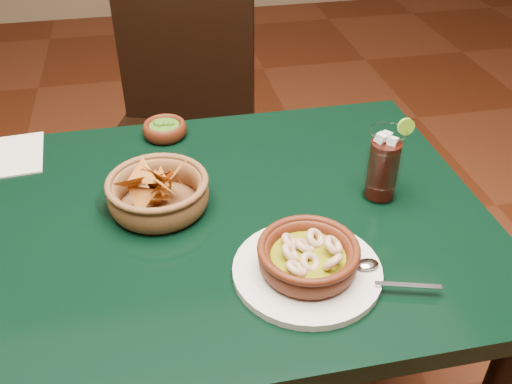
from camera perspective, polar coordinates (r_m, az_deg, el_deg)
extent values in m
cube|color=black|center=(1.14, -7.13, -3.51)|extent=(1.20, 0.80, 0.04)
cylinder|color=black|center=(1.74, 10.61, -3.74)|extent=(0.06, 0.06, 0.71)
cube|color=black|center=(1.80, -8.16, 3.44)|extent=(0.59, 0.59, 0.04)
cylinder|color=black|center=(1.86, -14.99, -5.79)|extent=(0.04, 0.04, 0.49)
cylinder|color=black|center=(1.76, -2.97, -7.28)|extent=(0.04, 0.04, 0.49)
cylinder|color=black|center=(2.15, -11.27, 1.09)|extent=(0.04, 0.04, 0.49)
cylinder|color=black|center=(2.06, -0.85, 0.16)|extent=(0.04, 0.04, 0.49)
cube|color=black|center=(1.86, -7.11, 13.73)|extent=(0.42, 0.18, 0.48)
cylinder|color=silver|center=(1.00, 5.12, -7.86)|extent=(0.26, 0.26, 0.01)
cylinder|color=#44180B|center=(1.00, 5.16, -7.40)|extent=(0.15, 0.15, 0.01)
torus|color=#44180B|center=(0.98, 5.22, -6.55)|extent=(0.19, 0.19, 0.04)
torus|color=#44180B|center=(0.97, 5.29, -5.64)|extent=(0.18, 0.18, 0.01)
cylinder|color=#676A0D|center=(0.98, 5.23, -6.47)|extent=(0.13, 0.13, 0.01)
torus|color=#CEAB8C|center=(0.98, 7.74, -5.30)|extent=(0.05, 0.06, 0.04)
torus|color=#CEAB8C|center=(1.00, 5.97, -4.64)|extent=(0.05, 0.05, 0.04)
torus|color=#CEAB8C|center=(0.99, 4.87, -5.38)|extent=(0.05, 0.04, 0.03)
torus|color=#CEAB8C|center=(1.00, 3.45, -5.05)|extent=(0.04, 0.05, 0.04)
torus|color=#CEAB8C|center=(0.97, 3.43, -6.14)|extent=(0.04, 0.05, 0.04)
torus|color=#CEAB8C|center=(0.95, 4.07, -7.66)|extent=(0.05, 0.05, 0.04)
torus|color=#CEAB8C|center=(0.96, 5.42, -7.02)|extent=(0.06, 0.05, 0.04)
torus|color=#CEAB8C|center=(0.95, 7.70, -6.96)|extent=(0.05, 0.05, 0.04)
cube|color=silver|center=(0.99, 14.98, -9.01)|extent=(0.11, 0.04, 0.00)
ellipsoid|color=silver|center=(1.01, 11.05, -7.10)|extent=(0.04, 0.03, 0.01)
cylinder|color=brown|center=(1.16, -9.59, -1.36)|extent=(0.17, 0.17, 0.01)
torus|color=brown|center=(1.15, -9.73, -0.21)|extent=(0.23, 0.23, 0.06)
torus|color=brown|center=(1.13, -9.88, 1.01)|extent=(0.20, 0.20, 0.01)
cone|color=#AA5E1E|center=(1.12, -7.83, 2.34)|extent=(0.08, 0.09, 0.06)
cone|color=#AA5E1E|center=(1.12, -9.91, 1.52)|extent=(0.09, 0.05, 0.09)
cone|color=#AA5E1E|center=(1.14, -8.00, 1.65)|extent=(0.06, 0.09, 0.08)
cone|color=#AA5E1E|center=(1.11, -11.38, -0.42)|extent=(0.11, 0.08, 0.07)
cone|color=#AA5E1E|center=(1.13, -10.47, 1.17)|extent=(0.04, 0.08, 0.09)
cone|color=#AA5E1E|center=(1.11, -11.33, 1.73)|extent=(0.08, 0.08, 0.05)
cone|color=#AA5E1E|center=(1.13, -9.73, 1.04)|extent=(0.07, 0.10, 0.08)
cone|color=#AA5E1E|center=(1.12, -9.97, 1.79)|extent=(0.07, 0.08, 0.09)
cone|color=#AA5E1E|center=(1.13, -9.15, 0.70)|extent=(0.09, 0.06, 0.10)
cone|color=#AA5E1E|center=(1.14, -10.50, -0.70)|extent=(0.10, 0.05, 0.09)
cone|color=#AA5E1E|center=(1.15, -9.71, 0.79)|extent=(0.06, 0.07, 0.08)
cone|color=#AA5E1E|center=(1.13, -9.80, 1.00)|extent=(0.07, 0.10, 0.08)
cone|color=#AA5E1E|center=(1.13, -9.85, 0.05)|extent=(0.07, 0.10, 0.08)
cone|color=#AA5E1E|center=(1.13, -9.50, 0.70)|extent=(0.07, 0.10, 0.07)
cone|color=#AA5E1E|center=(1.17, -9.63, 0.70)|extent=(0.06, 0.08, 0.08)
cone|color=#AA5E1E|center=(1.15, -9.43, 1.75)|extent=(0.10, 0.08, 0.07)
cone|color=#AA5E1E|center=(1.08, -9.36, 0.82)|extent=(0.07, 0.10, 0.08)
cone|color=#AA5E1E|center=(1.11, -12.43, 0.93)|extent=(0.10, 0.06, 0.09)
cylinder|color=#44180B|center=(1.40, -9.05, 5.64)|extent=(0.09, 0.09, 0.01)
torus|color=#44180B|center=(1.39, -9.12, 6.24)|extent=(0.12, 0.12, 0.04)
cylinder|color=#265312|center=(1.39, -9.14, 6.46)|extent=(0.07, 0.07, 0.01)
sphere|color=#265312|center=(1.39, -9.93, 6.82)|extent=(0.02, 0.02, 0.02)
sphere|color=#265312|center=(1.38, -8.51, 6.75)|extent=(0.02, 0.02, 0.02)
sphere|color=#265312|center=(1.39, -9.02, 6.72)|extent=(0.02, 0.02, 0.02)
sphere|color=#265312|center=(1.39, -9.81, 6.70)|extent=(0.02, 0.02, 0.02)
sphere|color=#265312|center=(1.39, -9.52, 6.66)|extent=(0.02, 0.02, 0.02)
cylinder|color=white|center=(1.21, 12.18, -0.23)|extent=(0.07, 0.07, 0.01)
torus|color=white|center=(1.16, 12.64, 2.73)|extent=(0.15, 0.15, 0.09)
cylinder|color=black|center=(1.17, 12.56, 2.22)|extent=(0.06, 0.06, 0.12)
cube|color=silver|center=(1.14, 12.91, 5.47)|extent=(0.03, 0.03, 0.02)
cube|color=silver|center=(1.14, 13.50, 4.91)|extent=(0.03, 0.03, 0.02)
cube|color=silver|center=(1.13, 12.38, 5.29)|extent=(0.03, 0.03, 0.02)
torus|color=white|center=(1.13, 13.13, 5.95)|extent=(0.08, 0.08, 0.00)
cylinder|color=#66A420|center=(1.14, 14.77, 6.34)|extent=(0.03, 0.01, 0.03)
cylinder|color=white|center=(1.18, -13.05, -1.18)|extent=(0.10, 0.10, 0.01)
torus|color=white|center=(1.17, -13.12, -0.76)|extent=(0.12, 0.12, 0.03)
cube|color=beige|center=(1.42, -23.20, 3.39)|extent=(0.15, 0.19, 0.00)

